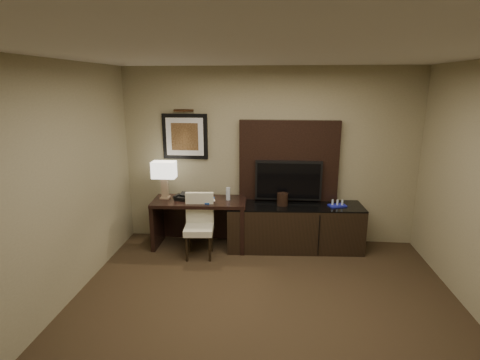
# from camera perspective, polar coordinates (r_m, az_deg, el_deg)

# --- Properties ---
(floor) EXTENTS (4.50, 5.00, 0.01)m
(floor) POSITION_cam_1_polar(r_m,az_deg,el_deg) (4.02, 3.60, -23.05)
(floor) COLOR #2E2114
(floor) RESTS_ON ground
(ceiling) EXTENTS (4.50, 5.00, 0.01)m
(ceiling) POSITION_cam_1_polar(r_m,az_deg,el_deg) (3.20, 4.41, 19.04)
(ceiling) COLOR silver
(ceiling) RESTS_ON wall_back
(wall_back) EXTENTS (4.50, 0.01, 2.70)m
(wall_back) POSITION_cam_1_polar(r_m,az_deg,el_deg) (5.79, 4.44, 3.56)
(wall_back) COLOR gray
(wall_back) RESTS_ON floor
(wall_left) EXTENTS (0.01, 5.00, 2.70)m
(wall_left) POSITION_cam_1_polar(r_m,az_deg,el_deg) (4.08, -29.56, -3.02)
(wall_left) COLOR gray
(wall_left) RESTS_ON floor
(desk) EXTENTS (1.42, 0.66, 0.75)m
(desk) POSITION_cam_1_polar(r_m,az_deg,el_deg) (5.78, -6.10, -6.59)
(desk) COLOR black
(desk) RESTS_ON floor
(credenza) EXTENTS (2.03, 0.66, 0.69)m
(credenza) POSITION_cam_1_polar(r_m,az_deg,el_deg) (5.75, 8.30, -7.09)
(credenza) COLOR black
(credenza) RESTS_ON floor
(tv_wall_panel) EXTENTS (1.50, 0.12, 1.30)m
(tv_wall_panel) POSITION_cam_1_polar(r_m,az_deg,el_deg) (5.76, 7.40, 2.60)
(tv_wall_panel) COLOR black
(tv_wall_panel) RESTS_ON wall_back
(tv) EXTENTS (1.00, 0.08, 0.60)m
(tv) POSITION_cam_1_polar(r_m,az_deg,el_deg) (5.72, 7.36, -0.06)
(tv) COLOR black
(tv) RESTS_ON tv_wall_panel
(artwork) EXTENTS (0.70, 0.04, 0.70)m
(artwork) POSITION_cam_1_polar(r_m,az_deg,el_deg) (5.88, -8.36, 6.57)
(artwork) COLOR black
(artwork) RESTS_ON wall_back
(picture_light) EXTENTS (0.04, 0.04, 0.30)m
(picture_light) POSITION_cam_1_polar(r_m,az_deg,el_deg) (5.80, -8.60, 10.43)
(picture_light) COLOR #402614
(picture_light) RESTS_ON wall_back
(desk_chair) EXTENTS (0.44, 0.50, 0.85)m
(desk_chair) POSITION_cam_1_polar(r_m,az_deg,el_deg) (5.44, -6.28, -7.42)
(desk_chair) COLOR beige
(desk_chair) RESTS_ON floor
(table_lamp) EXTENTS (0.35, 0.23, 0.54)m
(table_lamp) POSITION_cam_1_polar(r_m,az_deg,el_deg) (5.76, -11.43, -0.14)
(table_lamp) COLOR #9A7E60
(table_lamp) RESTS_ON desk
(desk_phone) EXTENTS (0.23, 0.21, 0.10)m
(desk_phone) POSITION_cam_1_polar(r_m,az_deg,el_deg) (5.70, -8.78, -2.50)
(desk_phone) COLOR black
(desk_phone) RESTS_ON desk
(blue_folder) EXTENTS (0.27, 0.33, 0.02)m
(blue_folder) POSITION_cam_1_polar(r_m,az_deg,el_deg) (5.61, -5.43, -3.09)
(blue_folder) COLOR #1848A0
(blue_folder) RESTS_ON desk
(book) EXTENTS (0.15, 0.06, 0.21)m
(book) POSITION_cam_1_polar(r_m,az_deg,el_deg) (5.59, -5.49, -2.15)
(book) COLOR tan
(book) RESTS_ON desk
(water_bottle) EXTENTS (0.08, 0.08, 0.19)m
(water_bottle) POSITION_cam_1_polar(r_m,az_deg,el_deg) (5.61, -1.82, -2.11)
(water_bottle) COLOR silver
(water_bottle) RESTS_ON desk
(ice_bucket) EXTENTS (0.20, 0.20, 0.18)m
(ice_bucket) POSITION_cam_1_polar(r_m,az_deg,el_deg) (5.59, 6.48, -2.92)
(ice_bucket) COLOR black
(ice_bucket) RESTS_ON credenza
(minibar_tray) EXTENTS (0.28, 0.22, 0.09)m
(minibar_tray) POSITION_cam_1_polar(r_m,az_deg,el_deg) (5.70, 14.61, -3.46)
(minibar_tray) COLOR #1A21AD
(minibar_tray) RESTS_ON credenza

